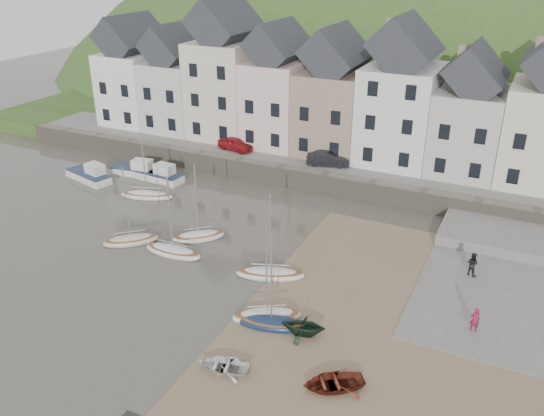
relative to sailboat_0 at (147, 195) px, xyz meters
The scene contains 25 objects.
ground 16.34m from the sailboat_0, 32.92° to the right, with size 160.00×160.00×0.00m, color #413C33.
quay_land 26.89m from the sailboat_0, 59.32° to the left, with size 90.00×30.00×1.50m, color #335321.
quay_street 18.02m from the sailboat_0, 40.27° to the left, with size 70.00×7.00×0.10m, color slate.
seawall 15.95m from the sailboat_0, 30.63° to the left, with size 70.00×1.20×1.80m, color slate.
beach 26.26m from the sailboat_0, 19.76° to the right, with size 18.00×26.00×0.06m, color #796749.
slipway 28.73m from the sailboat_0, ahead, with size 8.00×18.00×0.12m, color slate.
hillside 54.98m from the sailboat_0, 80.32° to the left, with size 134.40×84.00×84.00m.
townhouse_terrace 22.76m from the sailboat_0, 44.33° to the left, with size 61.05×8.00×13.93m.
sailboat_0 is the anchor object (origin of this frame).
sailboat_1 9.53m from the sailboat_0, 28.84° to the right, with size 3.97×3.76×6.32m.
sailboat_2 8.40m from the sailboat_0, 60.86° to the right, with size 4.06×3.90×6.32m.
sailboat_3 10.83m from the sailboat_0, 42.87° to the right, with size 4.59×1.67×6.32m.
sailboat_4 17.13m from the sailboat_0, 24.26° to the right, with size 4.91×3.09×6.32m.
sailboat_5 21.59m from the sailboat_0, 33.35° to the right, with size 4.45×2.46×6.32m.
sailboat_6 20.88m from the sailboat_0, 33.04° to the right, with size 4.35×3.46×6.32m.
motorboat_0 5.77m from the sailboat_0, 135.34° to the left, with size 5.44×2.48×1.70m.
motorboat_1 7.47m from the sailboat_0, behind, with size 5.50×2.99×1.70m.
motorboat_2 4.15m from the sailboat_0, 110.68° to the left, with size 5.32×2.18×1.70m.
rowboat_white 23.95m from the sailboat_0, 43.18° to the right, with size 1.97×2.76×0.57m, color white.
rowboat_green 23.32m from the sailboat_0, 30.61° to the right, with size 2.14×2.48×1.31m, color black.
rowboat_red 27.57m from the sailboat_0, 33.24° to the right, with size 2.25×3.15×0.65m, color maroon.
person_red 29.69m from the sailboat_0, 14.26° to the right, with size 0.56×0.37×1.55m, color maroon.
person_dark 27.79m from the sailboat_0, ahead, with size 0.81×0.63×1.67m, color black.
car_left 11.23m from the sailboat_0, 73.95° to the left, with size 1.54×3.82×1.30m, color maroon.
car_right 16.90m from the sailboat_0, 39.26° to the left, with size 1.39×4.00×1.32m, color black.
Camera 1 is at (16.08, -27.15, 20.23)m, focal length 36.99 mm.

